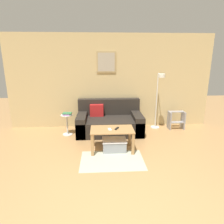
{
  "coord_description": "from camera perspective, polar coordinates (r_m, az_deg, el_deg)",
  "views": [
    {
      "loc": [
        -0.28,
        -1.8,
        1.96
      ],
      "look_at": [
        -0.05,
        2.14,
        0.85
      ],
      "focal_mm": 32.0,
      "sensor_mm": 36.0,
      "label": 1
    }
  ],
  "objects": [
    {
      "name": "wall_back",
      "position": [
        5.58,
        -0.5,
        8.68
      ],
      "size": [
        5.6,
        0.09,
        2.55
      ],
      "color": "tan",
      "rests_on": "ground_plane"
    },
    {
      "name": "area_rug",
      "position": [
        4.0,
        0.05,
        -13.63
      ],
      "size": [
        1.22,
        0.82,
        0.01
      ],
      "primitive_type": "cube",
      "color": "#B2B79E",
      "rests_on": "ground_plane"
    },
    {
      "name": "couch",
      "position": [
        5.31,
        -0.77,
        -2.84
      ],
      "size": [
        1.68,
        0.98,
        0.83
      ],
      "color": "#28231E",
      "rests_on": "ground_plane"
    },
    {
      "name": "coffee_table",
      "position": [
        4.25,
        0.02,
        -6.14
      ],
      "size": [
        0.91,
        0.54,
        0.48
      ],
      "color": "#AD7F4C",
      "rests_on": "ground_plane"
    },
    {
      "name": "storage_bin",
      "position": [
        4.34,
        0.67,
        -9.34
      ],
      "size": [
        0.51,
        0.37,
        0.25
      ],
      "color": "gray",
      "rests_on": "ground_plane"
    },
    {
      "name": "floor_lamp",
      "position": [
        5.42,
        13.21,
        4.91
      ],
      "size": [
        0.24,
        0.52,
        1.54
      ],
      "color": "white",
      "rests_on": "ground_plane"
    },
    {
      "name": "side_table",
      "position": [
        5.22,
        -12.73,
        -3.05
      ],
      "size": [
        0.3,
        0.3,
        0.53
      ],
      "color": "silver",
      "rests_on": "ground_plane"
    },
    {
      "name": "book_stack",
      "position": [
        5.15,
        -12.74,
        -0.47
      ],
      "size": [
        0.23,
        0.18,
        0.05
      ],
      "color": "#8C4C93",
      "rests_on": "side_table"
    },
    {
      "name": "remote_control",
      "position": [
        4.22,
        1.39,
        -4.71
      ],
      "size": [
        0.11,
        0.15,
        0.02
      ],
      "primitive_type": "cube",
      "rotation": [
        0.0,
        0.0,
        -0.48
      ],
      "color": "black",
      "rests_on": "coffee_table"
    },
    {
      "name": "cell_phone",
      "position": [
        4.2,
        -0.65,
        -4.93
      ],
      "size": [
        0.08,
        0.15,
        0.01
      ],
      "primitive_type": "cube",
      "rotation": [
        0.0,
        0.0,
        0.13
      ],
      "color": "silver",
      "rests_on": "coffee_table"
    },
    {
      "name": "step_stool",
      "position": [
        5.81,
        17.86,
        -2.08
      ],
      "size": [
        0.42,
        0.28,
        0.49
      ],
      "color": "#99999E",
      "rests_on": "ground_plane"
    }
  ]
}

